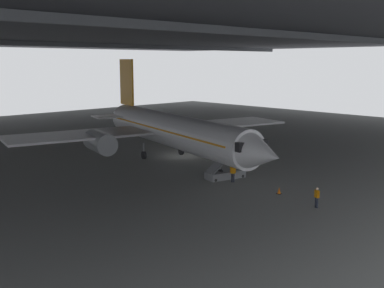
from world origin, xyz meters
The scene contains 8 objects.
ground_plane centered at (0.00, 0.00, 0.00)m, with size 110.00×110.00×0.00m, color slate.
hangar_structure centered at (-0.09, 13.76, 14.57)m, with size 121.00×99.00×15.20m.
airplane_main centered at (-2.33, -1.01, 3.40)m, with size 34.65×35.28×11.18m.
boarding_stairs centered at (-4.03, -10.76, 0.73)m, with size 4.35×2.32×4.60m.
crew_worker_near_nose centered at (-5.88, -21.63, 0.90)m, with size 0.33×0.52×1.58m.
crew_worker_by_stairs centered at (-4.70, -12.25, 0.93)m, with size 0.33×0.52×1.64m.
traffic_cone_orange centered at (-4.82, -17.47, 0.29)m, with size 0.36×0.36×0.60m.
baggage_tug centered at (7.28, 7.47, 0.53)m, with size 2.17×2.50×0.90m.
Camera 1 is at (-35.96, -39.46, 10.83)m, focal length 43.58 mm.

